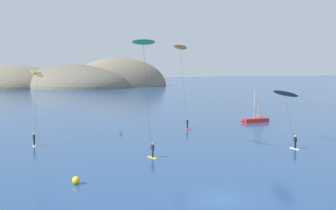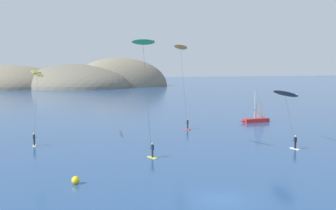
{
  "view_description": "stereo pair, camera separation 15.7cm",
  "coord_description": "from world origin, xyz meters",
  "views": [
    {
      "loc": [
        -13.74,
        -28.66,
        10.4
      ],
      "look_at": [
        3.21,
        22.9,
        5.15
      ],
      "focal_mm": 45.0,
      "sensor_mm": 36.0,
      "label": 1
    },
    {
      "loc": [
        -13.59,
        -28.71,
        10.4
      ],
      "look_at": [
        3.21,
        22.9,
        5.15
      ],
      "focal_mm": 45.0,
      "sensor_mm": 36.0,
      "label": 2
    }
  ],
  "objects": [
    {
      "name": "marker_buoy",
      "position": [
        -10.16,
        7.88,
        0.35
      ],
      "size": [
        0.7,
        0.7,
        0.7
      ],
      "primitive_type": "sphere",
      "color": "yellow",
      "rests_on": "ground"
    },
    {
      "name": "headland_island",
      "position": [
        -4.09,
        174.32,
        0.0
      ],
      "size": [
        100.02,
        62.27,
        27.21
      ],
      "color": "#7A705B",
      "rests_on": "ground"
    },
    {
      "name": "kitesurfer_green",
      "position": [
        -1.4,
        17.57,
        11.82
      ],
      "size": [
        2.42,
        5.39,
        13.3
      ],
      "color": "yellow",
      "rests_on": "ground"
    },
    {
      "name": "kitesurfer_black",
      "position": [
        17.4,
        17.67,
        6.22
      ],
      "size": [
        1.81,
        6.91,
        7.11
      ],
      "color": "silver",
      "rests_on": "ground"
    },
    {
      "name": "sailboat_near",
      "position": [
        24.46,
        37.8,
        0.64
      ],
      "size": [
        5.93,
        1.66,
        5.7
      ],
      "color": "#B22323",
      "rests_on": "ground"
    },
    {
      "name": "kitesurfer_orange",
      "position": [
        10.24,
        37.55,
        12.43
      ],
      "size": [
        1.69,
        7.38,
        13.78
      ],
      "color": "red",
      "rests_on": "ground"
    },
    {
      "name": "ground_plane",
      "position": [
        0.0,
        0.0,
        0.0
      ],
      "size": [
        600.0,
        600.0,
        0.0
      ],
      "primitive_type": "plane",
      "color": "navy"
    },
    {
      "name": "kitesurfer_yellow",
      "position": [
        -12.77,
        31.03,
        8.63
      ],
      "size": [
        2.41,
        8.23,
        9.7
      ],
      "color": "silver",
      "rests_on": "ground"
    }
  ]
}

